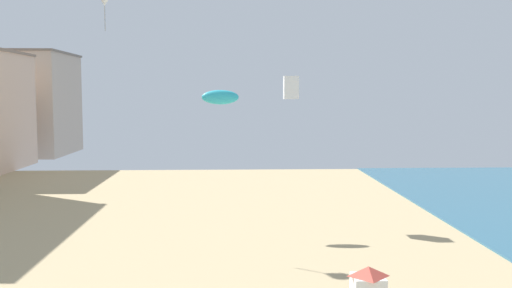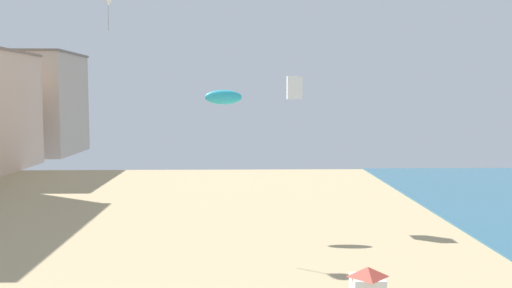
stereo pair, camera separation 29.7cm
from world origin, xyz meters
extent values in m
cube|color=#C6B29E|center=(-26.58, 78.04, 7.10)|extent=(17.39, 14.25, 14.20)
cube|color=slate|center=(-26.58, 78.04, 14.35)|extent=(17.74, 14.53, 0.30)
pyramid|color=#D14C3D|center=(10.52, 15.23, 2.38)|extent=(1.10, 1.10, 0.35)
cube|color=white|center=(9.62, 33.92, 9.02)|extent=(0.98, 0.98, 1.54)
ellipsoid|color=#2DB7CC|center=(4.93, 32.05, 8.38)|extent=(2.36, 0.65, 0.92)
cylinder|color=#A4A4A4|center=(-1.86, 30.44, 13.07)|extent=(0.06, 0.06, 1.47)
camera|label=1|loc=(5.83, -4.00, 8.58)|focal=39.71mm
camera|label=2|loc=(6.12, -4.01, 8.58)|focal=39.71mm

